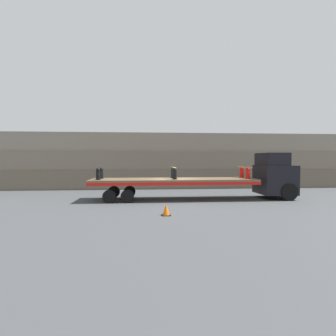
% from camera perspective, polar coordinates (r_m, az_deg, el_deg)
% --- Properties ---
extents(ground_plane, '(120.00, 120.00, 0.00)m').
position_cam_1_polar(ground_plane, '(17.72, 1.27, -6.84)').
color(ground_plane, '#3F4244').
extents(rock_cliff, '(60.00, 3.30, 5.11)m').
position_cam_1_polar(rock_cliff, '(25.11, -0.53, 1.59)').
color(rock_cliff, '#665B4C').
rests_on(rock_cliff, ground_plane).
extents(truck_cab, '(2.21, 2.58, 3.13)m').
position_cam_1_polar(truck_cab, '(19.60, 22.36, -1.53)').
color(truck_cab, black).
rests_on(truck_cab, ground_plane).
extents(flatbed_trailer, '(10.97, 2.62, 1.39)m').
position_cam_1_polar(flatbed_trailer, '(17.53, -0.72, -3.12)').
color(flatbed_trailer, brown).
rests_on(flatbed_trailer, ground_plane).
extents(fire_hydrant_black_near_0, '(0.35, 0.54, 0.77)m').
position_cam_1_polar(fire_hydrant_black_near_0, '(17.17, -14.97, -1.28)').
color(fire_hydrant_black_near_0, black).
rests_on(fire_hydrant_black_near_0, flatbed_trailer).
extents(fire_hydrant_black_far_0, '(0.35, 0.54, 0.77)m').
position_cam_1_polar(fire_hydrant_black_far_0, '(18.26, -14.35, -1.09)').
color(fire_hydrant_black_far_0, black).
rests_on(fire_hydrant_black_far_0, flatbed_trailer).
extents(fire_hydrant_black_near_1, '(0.35, 0.54, 0.77)m').
position_cam_1_polar(fire_hydrant_black_near_1, '(16.99, 1.47, -1.25)').
color(fire_hydrant_black_near_1, black).
rests_on(fire_hydrant_black_near_1, flatbed_trailer).
extents(fire_hydrant_black_far_1, '(0.35, 0.54, 0.77)m').
position_cam_1_polar(fire_hydrant_black_far_1, '(18.09, 1.09, -1.06)').
color(fire_hydrant_black_far_1, black).
rests_on(fire_hydrant_black_far_1, flatbed_trailer).
extents(fire_hydrant_red_near_2, '(0.35, 0.54, 0.77)m').
position_cam_1_polar(fire_hydrant_red_near_2, '(18.18, 16.97, -1.13)').
color(fire_hydrant_red_near_2, red).
rests_on(fire_hydrant_red_near_2, flatbed_trailer).
extents(fire_hydrant_red_far_2, '(0.35, 0.54, 0.77)m').
position_cam_1_polar(fire_hydrant_red_far_2, '(19.21, 15.75, -0.96)').
color(fire_hydrant_red_far_2, red).
rests_on(fire_hydrant_red_far_2, flatbed_trailer).
extents(cargo_strap_rear, '(0.05, 2.72, 0.01)m').
position_cam_1_polar(cargo_strap_rear, '(17.53, 1.28, 0.17)').
color(cargo_strap_rear, yellow).
rests_on(cargo_strap_rear, fire_hydrant_black_near_1).
extents(cargo_strap_middle, '(0.05, 2.72, 0.01)m').
position_cam_1_polar(cargo_strap_middle, '(18.68, 16.36, 0.20)').
color(cargo_strap_middle, yellow).
rests_on(cargo_strap_middle, fire_hydrant_red_near_2).
extents(traffic_cone, '(0.45, 0.45, 0.55)m').
position_cam_1_polar(traffic_cone, '(12.73, -0.41, -9.09)').
color(traffic_cone, black).
rests_on(traffic_cone, ground_plane).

